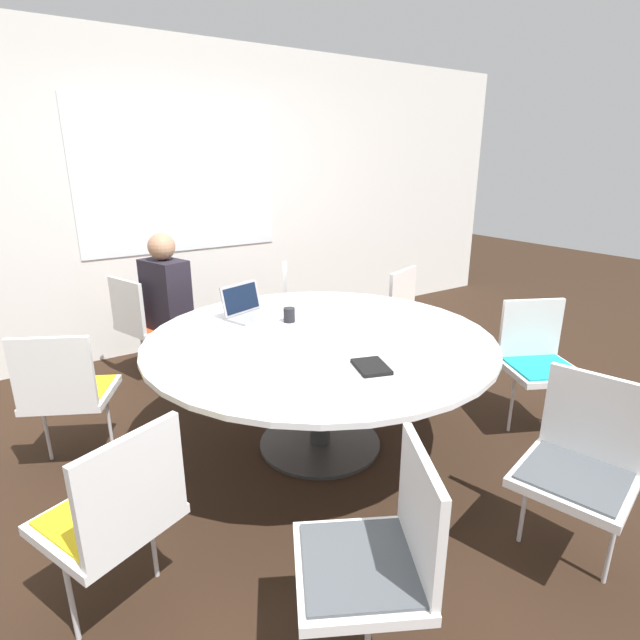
{
  "coord_description": "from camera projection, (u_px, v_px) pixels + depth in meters",
  "views": [
    {
      "loc": [
        -1.53,
        -2.28,
        1.72
      ],
      "look_at": [
        0.0,
        0.0,
        0.82
      ],
      "focal_mm": 28.0,
      "sensor_mm": 36.0,
      "label": 1
    }
  ],
  "objects": [
    {
      "name": "chair_6",
      "position": [
        415.0,
        313.0,
        4.13
      ],
      "size": [
        0.56,
        0.55,
        0.84
      ],
      "rotation": [
        0.0,
        0.0,
        9.77
      ],
      "color": "white",
      "rests_on": "ground_plane"
    },
    {
      "name": "spiral_notebook",
      "position": [
        371.0,
        367.0,
        2.47
      ],
      "size": [
        0.21,
        0.25,
        0.02
      ],
      "color": "black",
      "rests_on": "conference_table"
    },
    {
      "name": "coffee_cup",
      "position": [
        289.0,
        315.0,
        3.16
      ],
      "size": [
        0.07,
        0.07,
        0.09
      ],
      "color": "black",
      "rests_on": "conference_table"
    },
    {
      "name": "chair_0",
      "position": [
        144.0,
        319.0,
        3.96
      ],
      "size": [
        0.53,
        0.55,
        0.84
      ],
      "rotation": [
        0.0,
        0.0,
        5.02
      ],
      "color": "white",
      "rests_on": "ground_plane"
    },
    {
      "name": "conference_table",
      "position": [
        320.0,
        351.0,
        2.95
      ],
      "size": [
        2.03,
        2.03,
        0.72
      ],
      "color": "#333333",
      "rests_on": "ground_plane"
    },
    {
      "name": "chair_7",
      "position": [
        300.0,
        305.0,
        4.35
      ],
      "size": [
        0.58,
        0.59,
        0.84
      ],
      "rotation": [
        0.0,
        0.0,
        10.48
      ],
      "color": "white",
      "rests_on": "ground_plane"
    },
    {
      "name": "chair_2",
      "position": [
        116.0,
        509.0,
        1.83
      ],
      "size": [
        0.57,
        0.55,
        0.84
      ],
      "rotation": [
        0.0,
        0.0,
        6.67
      ],
      "color": "white",
      "rests_on": "ground_plane"
    },
    {
      "name": "chair_1",
      "position": [
        66.0,
        388.0,
        2.79
      ],
      "size": [
        0.59,
        0.58,
        0.84
      ],
      "rotation": [
        0.0,
        0.0,
        5.8
      ],
      "color": "white",
      "rests_on": "ground_plane"
    },
    {
      "name": "wall_back",
      "position": [
        181.0,
        200.0,
        4.5
      ],
      "size": [
        8.0,
        0.07,
        2.7
      ],
      "color": "silver",
      "rests_on": "ground_plane"
    },
    {
      "name": "chair_5",
      "position": [
        538.0,
        356.0,
        3.23
      ],
      "size": [
        0.58,
        0.57,
        0.84
      ],
      "rotation": [
        0.0,
        0.0,
        8.96
      ],
      "color": "white",
      "rests_on": "ground_plane"
    },
    {
      "name": "laptop",
      "position": [
        247.0,
        308.0,
        3.26
      ],
      "size": [
        0.37,
        0.31,
        0.21
      ],
      "rotation": [
        0.0,
        0.0,
        0.31
      ],
      "color": "#99999E",
      "rests_on": "conference_table"
    },
    {
      "name": "ground_plane",
      "position": [
        320.0,
        444.0,
        3.15
      ],
      "size": [
        16.0,
        16.0,
        0.0
      ],
      "primitive_type": "plane",
      "color": "black"
    },
    {
      "name": "chair_3",
      "position": [
        380.0,
        550.0,
        1.64
      ],
      "size": [
        0.58,
        0.59,
        0.84
      ],
      "rotation": [
        0.0,
        0.0,
        7.35
      ],
      "color": "white",
      "rests_on": "ground_plane"
    },
    {
      "name": "person_0",
      "position": [
        168.0,
        298.0,
        3.82
      ],
      "size": [
        0.33,
        0.41,
        1.19
      ],
      "rotation": [
        0.0,
        0.0,
        5.02
      ],
      "color": "#231E28",
      "rests_on": "ground_plane"
    },
    {
      "name": "chair_4",
      "position": [
        581.0,
        459.0,
        2.13
      ],
      "size": [
        0.52,
        0.53,
        0.84
      ],
      "rotation": [
        0.0,
        0.0,
        8.11
      ],
      "color": "white",
      "rests_on": "ground_plane"
    }
  ]
}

